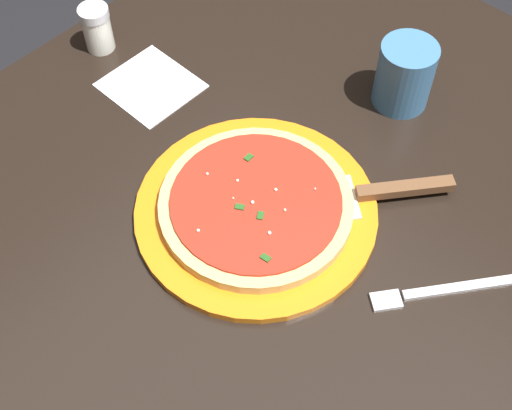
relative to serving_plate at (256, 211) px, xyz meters
The scene contains 9 objects.
ground_plane 0.73m from the serving_plate, 150.38° to the right, with size 5.00×5.00×0.00m, color black.
restaurant_table 0.12m from the serving_plate, 150.38° to the right, with size 1.12×0.92×0.72m.
serving_plate is the anchor object (origin of this frame).
pizza 0.02m from the serving_plate, 20.44° to the left, with size 0.25×0.25×0.02m.
pizza_server 0.16m from the serving_plate, 140.75° to the left, with size 0.20×0.17×0.01m.
cup_tall_drink 0.30m from the serving_plate, behind, with size 0.08×0.08×0.10m, color teal.
napkin_folded_right 0.28m from the serving_plate, 103.13° to the right, with size 0.12×0.13×0.00m, color white.
fork 0.25m from the serving_plate, 105.49° to the left, with size 0.16×0.13×0.00m.
parmesan_shaker 0.40m from the serving_plate, 99.91° to the right, with size 0.05×0.05×0.07m.
Camera 1 is at (0.39, 0.36, 1.47)m, focal length 48.79 mm.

